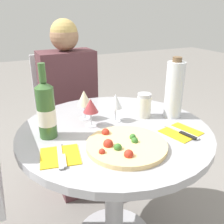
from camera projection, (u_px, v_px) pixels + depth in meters
name	position (u px, v px, depth m)	size (l,w,h in m)	color
dining_table	(114.00, 155.00, 1.26)	(0.92, 0.92, 0.73)	#B2B2B7
chair_behind_diner	(68.00, 118.00, 1.98)	(0.43, 0.43, 0.95)	silver
seated_diner	(73.00, 116.00, 1.82)	(0.39, 0.45, 1.21)	#512D33
pizza_large	(126.00, 145.00, 1.03)	(0.34, 0.34, 0.05)	#E5C17F
wine_bottle	(46.00, 110.00, 1.07)	(0.08, 0.08, 0.33)	#38602D
tall_carafe	(175.00, 90.00, 1.27)	(0.09, 0.09, 0.31)	silver
sugar_shaker	(144.00, 105.00, 1.30)	(0.07, 0.07, 0.13)	silver
wine_glass_front_right	(115.00, 102.00, 1.24)	(0.07, 0.07, 0.14)	silver
wine_glass_back_left	(84.00, 98.00, 1.26)	(0.07, 0.07, 0.15)	silver
wine_glass_front_left	(91.00, 106.00, 1.19)	(0.07, 0.07, 0.14)	silver
place_setting_left	(60.00, 156.00, 0.96)	(0.18, 0.19, 0.01)	gold
place_setting_right	(181.00, 132.00, 1.15)	(0.18, 0.19, 0.01)	gold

